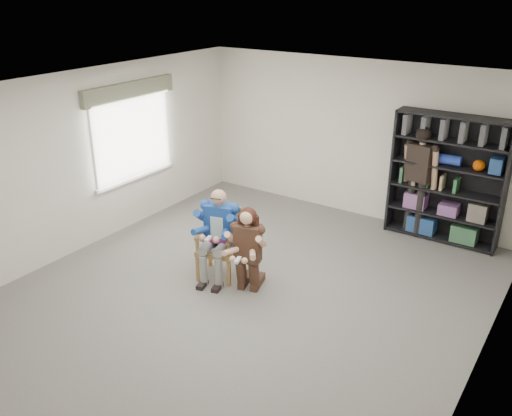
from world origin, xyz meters
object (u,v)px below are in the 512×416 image
Objects in this scene: armchair at (219,244)px; standing_man at (418,183)px; kneeling_woman at (247,251)px; bookshelf at (447,179)px; seated_man at (218,234)px.

standing_man is (1.88, 2.96, 0.41)m from armchair.
kneeling_woman is at bearing -99.82° from standing_man.
bookshelf reaches higher than standing_man.
armchair is 0.60m from kneeling_woman.
armchair is at bearing -127.38° from bookshelf.
standing_man is (1.88, 2.96, 0.26)m from seated_man.
bookshelf is 0.46m from standing_man.
seated_man is at bearing 0.00° from armchair.
armchair is 0.56× the size of standing_man.
seated_man is at bearing -127.38° from bookshelf.
bookshelf is at bearing 37.04° from armchair.
standing_man reaches higher than kneeling_woman.
seated_man reaches higher than armchair.
bookshelf is (1.73, 3.15, 0.44)m from kneeling_woman.
bookshelf reaches higher than armchair.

